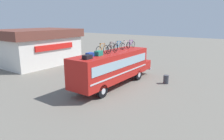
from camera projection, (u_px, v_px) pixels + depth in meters
name	position (u px, v px, depth m)	size (l,w,h in m)	color
ground_plane	(112.00, 86.00, 18.88)	(120.00, 120.00, 0.00)	slate
bus	(114.00, 66.00, 18.63)	(10.77, 2.51, 3.18)	red
luggage_bag_1	(87.00, 57.00, 14.97)	(0.69, 0.48, 0.31)	black
luggage_bag_2	(90.00, 55.00, 15.90)	(0.62, 0.40, 0.33)	#193899
luggage_bag_3	(99.00, 53.00, 16.40)	(0.61, 0.45, 0.39)	#1E7F66
rooftop_bicycle_1	(102.00, 50.00, 16.98)	(1.73, 0.44, 0.98)	black
rooftop_bicycle_2	(112.00, 49.00, 17.58)	(1.75, 0.44, 0.97)	black
rooftop_bicycle_3	(113.00, 47.00, 18.73)	(1.76, 0.44, 0.91)	black
rooftop_bicycle_4	(119.00, 46.00, 19.48)	(1.71, 0.44, 0.91)	black
rooftop_bicycle_5	(126.00, 45.00, 20.12)	(1.66, 0.44, 0.89)	black
rooftop_bicycle_6	(131.00, 44.00, 20.98)	(1.63, 0.44, 0.86)	black
roadside_building	(38.00, 46.00, 28.06)	(10.58, 8.01, 4.80)	silver
trash_bin	(166.00, 79.00, 19.45)	(0.51, 0.51, 0.84)	#3F3F47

